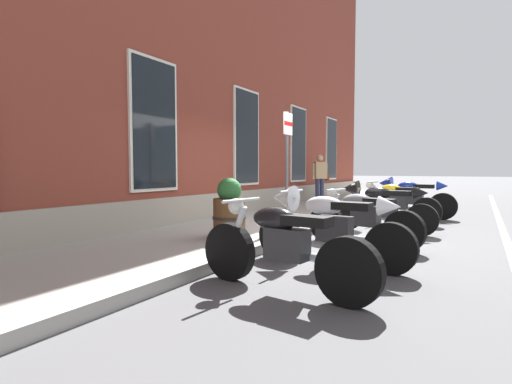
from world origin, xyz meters
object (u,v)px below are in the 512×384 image
object	(u,v)px
motorcycle_black_naked	(281,246)
motorcycle_yellow_naked	(394,203)
motorcycle_white_sport	(325,222)
pedestrian_tan_coat	(320,176)
parking_sign	(287,151)
motorcycle_blue_sport	(409,196)
motorcycle_black_sport	(379,204)
barrel_planter	(229,211)
motorcycle_grey_naked	(362,218)

from	to	relation	value
motorcycle_black_naked	motorcycle_yellow_naked	size ratio (longest dim) A/B	1.02
motorcycle_white_sport	pedestrian_tan_coat	distance (m)	8.26
motorcycle_yellow_naked	parking_sign	world-z (taller)	parking_sign
motorcycle_black_naked	motorcycle_white_sport	bearing A→B (deg)	0.18
motorcycle_yellow_naked	motorcycle_blue_sport	xyz separation A→B (m)	(1.34, -0.12, 0.09)
motorcycle_black_sport	barrel_planter	distance (m)	3.17
motorcycle_grey_naked	motorcycle_yellow_naked	distance (m)	3.08
parking_sign	motorcycle_blue_sport	bearing A→B (deg)	-27.00
motorcycle_white_sport	motorcycle_blue_sport	xyz separation A→B (m)	(5.92, -0.14, 0.01)
motorcycle_grey_naked	pedestrian_tan_coat	xyz separation A→B (m)	(6.19, 3.07, 0.57)
pedestrian_tan_coat	parking_sign	bearing A→B (deg)	-166.18
pedestrian_tan_coat	parking_sign	size ratio (longest dim) A/B	0.70
motorcycle_yellow_naked	parking_sign	size ratio (longest dim) A/B	0.90
motorcycle_black_sport	motorcycle_yellow_naked	world-z (taller)	motorcycle_black_sport
motorcycle_white_sport	motorcycle_yellow_naked	bearing A→B (deg)	-0.26
motorcycle_black_sport	motorcycle_blue_sport	distance (m)	2.87
parking_sign	barrel_planter	bearing A→B (deg)	175.64
parking_sign	barrel_planter	distance (m)	2.18
motorcycle_black_naked	pedestrian_tan_coat	distance (m)	9.48
motorcycle_grey_naked	motorcycle_black_sport	world-z (taller)	motorcycle_black_sport
motorcycle_black_sport	motorcycle_blue_sport	bearing A→B (deg)	-2.59
motorcycle_black_naked	motorcycle_black_sport	world-z (taller)	motorcycle_black_sport
motorcycle_yellow_naked	motorcycle_black_sport	bearing A→B (deg)	179.57
motorcycle_white_sport	pedestrian_tan_coat	bearing A→B (deg)	21.19
motorcycle_white_sport	barrel_planter	bearing A→B (deg)	75.64
motorcycle_blue_sport	pedestrian_tan_coat	world-z (taller)	pedestrian_tan_coat
motorcycle_grey_naked	parking_sign	distance (m)	2.28
pedestrian_tan_coat	motorcycle_blue_sport	bearing A→B (deg)	-119.57
motorcycle_white_sport	motorcycle_yellow_naked	size ratio (longest dim) A/B	1.06
motorcycle_grey_naked	motorcycle_black_sport	distance (m)	1.56
motorcycle_black_sport	pedestrian_tan_coat	bearing A→B (deg)	32.85
motorcycle_black_sport	motorcycle_blue_sport	xyz separation A→B (m)	(2.86, -0.13, 0.01)
motorcycle_black_sport	parking_sign	world-z (taller)	parking_sign
motorcycle_black_sport	motorcycle_blue_sport	world-z (taller)	motorcycle_blue_sport
motorcycle_black_naked	motorcycle_blue_sport	size ratio (longest dim) A/B	0.97
motorcycle_grey_naked	parking_sign	bearing A→B (deg)	63.81
motorcycle_black_naked	parking_sign	bearing A→B (deg)	24.66
motorcycle_grey_naked	motorcycle_white_sport	bearing A→B (deg)	176.59
motorcycle_blue_sport	parking_sign	xyz separation A→B (m)	(-3.55, 1.81, 1.05)
motorcycle_black_naked	barrel_planter	size ratio (longest dim) A/B	2.15
motorcycle_black_naked	motorcycle_grey_naked	size ratio (longest dim) A/B	1.06
motorcycle_white_sport	motorcycle_grey_naked	xyz separation A→B (m)	(1.50, -0.09, -0.09)
parking_sign	barrel_planter	size ratio (longest dim) A/B	2.34
parking_sign	barrel_planter	world-z (taller)	parking_sign
motorcycle_white_sport	parking_sign	xyz separation A→B (m)	(2.37, 1.67, 1.06)
motorcycle_black_naked	motorcycle_black_sport	distance (m)	4.34
motorcycle_white_sport	pedestrian_tan_coat	world-z (taller)	pedestrian_tan_coat
motorcycle_white_sport	parking_sign	distance (m)	3.09
motorcycle_black_sport	barrel_planter	world-z (taller)	barrel_planter
motorcycle_grey_naked	parking_sign	xyz separation A→B (m)	(0.87, 1.76, 1.16)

